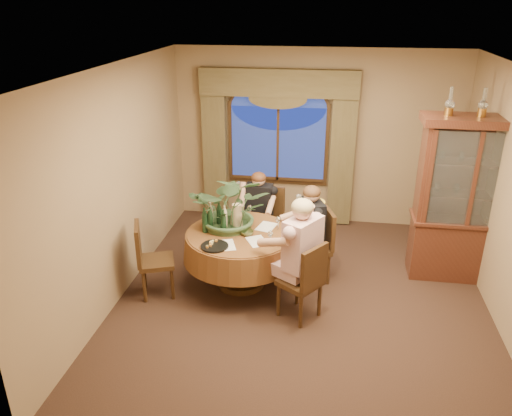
% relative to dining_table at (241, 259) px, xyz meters
% --- Properties ---
extents(floor, '(5.00, 5.00, 0.00)m').
position_rel_dining_table_xyz_m(floor, '(0.81, -0.24, -0.38)').
color(floor, black).
rests_on(floor, ground).
extents(wall_back, '(4.50, 0.00, 4.50)m').
position_rel_dining_table_xyz_m(wall_back, '(0.81, 2.26, 1.02)').
color(wall_back, '#8A7050').
rests_on(wall_back, ground).
extents(ceiling, '(5.00, 5.00, 0.00)m').
position_rel_dining_table_xyz_m(ceiling, '(0.81, -0.24, 2.42)').
color(ceiling, white).
rests_on(ceiling, wall_back).
extents(window, '(1.62, 0.10, 1.32)m').
position_rel_dining_table_xyz_m(window, '(0.21, 2.19, 0.92)').
color(window, navy).
rests_on(window, wall_back).
extents(arched_transom, '(1.60, 0.06, 0.44)m').
position_rel_dining_table_xyz_m(arched_transom, '(0.21, 2.19, 1.71)').
color(arched_transom, navy).
rests_on(arched_transom, wall_back).
extents(drapery_left, '(0.38, 0.14, 2.32)m').
position_rel_dining_table_xyz_m(drapery_left, '(-0.82, 2.14, 0.80)').
color(drapery_left, '#4F4426').
rests_on(drapery_left, floor).
extents(drapery_right, '(0.38, 0.14, 2.32)m').
position_rel_dining_table_xyz_m(drapery_right, '(1.24, 2.14, 0.80)').
color(drapery_right, '#4F4426').
rests_on(drapery_right, floor).
extents(swag_valance, '(2.45, 0.16, 0.42)m').
position_rel_dining_table_xyz_m(swag_valance, '(0.21, 2.11, 1.90)').
color(swag_valance, '#4F4426').
rests_on(swag_valance, wall_back).
extents(dining_table, '(1.91, 1.91, 0.75)m').
position_rel_dining_table_xyz_m(dining_table, '(0.00, 0.00, 0.00)').
color(dining_table, maroon).
rests_on(dining_table, floor).
extents(china_cabinet, '(1.34, 0.53, 2.17)m').
position_rel_dining_table_xyz_m(china_cabinet, '(2.81, 0.68, 0.71)').
color(china_cabinet, '#3E1C13').
rests_on(china_cabinet, floor).
extents(oil_lamp_left, '(0.11, 0.11, 0.34)m').
position_rel_dining_table_xyz_m(oil_lamp_left, '(2.43, 0.68, 1.96)').
color(oil_lamp_left, '#A5722D').
rests_on(oil_lamp_left, china_cabinet).
extents(oil_lamp_center, '(0.11, 0.11, 0.34)m').
position_rel_dining_table_xyz_m(oil_lamp_center, '(2.81, 0.68, 1.96)').
color(oil_lamp_center, '#A5722D').
rests_on(oil_lamp_center, china_cabinet).
extents(chair_right, '(0.59, 0.59, 0.96)m').
position_rel_dining_table_xyz_m(chair_right, '(0.80, -0.58, 0.10)').
color(chair_right, black).
rests_on(chair_right, floor).
extents(chair_back_right, '(0.53, 0.53, 0.96)m').
position_rel_dining_table_xyz_m(chair_back_right, '(0.91, 0.29, 0.10)').
color(chair_back_right, black).
rests_on(chair_back_right, floor).
extents(chair_back, '(0.50, 0.50, 0.96)m').
position_rel_dining_table_xyz_m(chair_back, '(0.20, 0.94, 0.10)').
color(chair_back, black).
rests_on(chair_back, floor).
extents(chair_front_left, '(0.54, 0.54, 0.96)m').
position_rel_dining_table_xyz_m(chair_front_left, '(-0.99, -0.37, 0.10)').
color(chair_front_left, black).
rests_on(chair_front_left, floor).
extents(person_pink, '(0.68, 0.70, 1.46)m').
position_rel_dining_table_xyz_m(person_pink, '(0.81, -0.51, 0.35)').
color(person_pink, '#D0A4A8').
rests_on(person_pink, floor).
extents(person_back, '(0.47, 0.44, 1.23)m').
position_rel_dining_table_xyz_m(person_back, '(0.08, 1.00, 0.24)').
color(person_back, black).
rests_on(person_back, floor).
extents(person_scarf, '(0.57, 0.59, 1.32)m').
position_rel_dining_table_xyz_m(person_scarf, '(0.88, 0.32, 0.28)').
color(person_scarf, black).
rests_on(person_scarf, floor).
extents(stoneware_vase, '(0.17, 0.17, 0.31)m').
position_rel_dining_table_xyz_m(stoneware_vase, '(-0.08, 0.17, 0.53)').
color(stoneware_vase, tan).
rests_on(stoneware_vase, dining_table).
extents(centerpiece_plant, '(1.01, 1.12, 0.88)m').
position_rel_dining_table_xyz_m(centerpiece_plant, '(-0.14, 0.17, 1.01)').
color(centerpiece_plant, '#385734').
rests_on(centerpiece_plant, dining_table).
extents(olive_bowl, '(0.16, 0.16, 0.05)m').
position_rel_dining_table_xyz_m(olive_bowl, '(0.09, -0.04, 0.40)').
color(olive_bowl, '#4C5128').
rests_on(olive_bowl, dining_table).
extents(cheese_platter, '(0.33, 0.33, 0.02)m').
position_rel_dining_table_xyz_m(cheese_platter, '(-0.23, -0.44, 0.39)').
color(cheese_platter, black).
rests_on(cheese_platter, dining_table).
extents(wine_bottle_0, '(0.07, 0.07, 0.33)m').
position_rel_dining_table_xyz_m(wine_bottle_0, '(-0.41, 0.13, 0.54)').
color(wine_bottle_0, tan).
rests_on(wine_bottle_0, dining_table).
extents(wine_bottle_1, '(0.07, 0.07, 0.33)m').
position_rel_dining_table_xyz_m(wine_bottle_1, '(-0.44, -0.05, 0.54)').
color(wine_bottle_1, black).
rests_on(wine_bottle_1, dining_table).
extents(wine_bottle_2, '(0.07, 0.07, 0.33)m').
position_rel_dining_table_xyz_m(wine_bottle_2, '(-0.21, 0.06, 0.54)').
color(wine_bottle_2, tan).
rests_on(wine_bottle_2, dining_table).
extents(wine_bottle_3, '(0.07, 0.07, 0.33)m').
position_rel_dining_table_xyz_m(wine_bottle_3, '(-0.38, -0.02, 0.54)').
color(wine_bottle_3, black).
rests_on(wine_bottle_3, dining_table).
extents(wine_bottle_4, '(0.07, 0.07, 0.33)m').
position_rel_dining_table_xyz_m(wine_bottle_4, '(-0.20, -0.08, 0.54)').
color(wine_bottle_4, black).
rests_on(wine_bottle_4, dining_table).
extents(wine_bottle_5, '(0.07, 0.07, 0.33)m').
position_rel_dining_table_xyz_m(wine_bottle_5, '(-0.30, 0.16, 0.54)').
color(wine_bottle_5, black).
rests_on(wine_bottle_5, dining_table).
extents(tasting_paper_0, '(0.33, 0.36, 0.00)m').
position_rel_dining_table_xyz_m(tasting_paper_0, '(0.25, -0.21, 0.38)').
color(tasting_paper_0, white).
rests_on(tasting_paper_0, dining_table).
extents(tasting_paper_1, '(0.28, 0.34, 0.00)m').
position_rel_dining_table_xyz_m(tasting_paper_1, '(0.30, 0.22, 0.38)').
color(tasting_paper_1, white).
rests_on(tasting_paper_1, dining_table).
extents(tasting_paper_2, '(0.30, 0.35, 0.00)m').
position_rel_dining_table_xyz_m(tasting_paper_2, '(-0.11, -0.37, 0.38)').
color(tasting_paper_2, white).
rests_on(tasting_paper_2, dining_table).
extents(wine_glass_person_pink, '(0.07, 0.07, 0.18)m').
position_rel_dining_table_xyz_m(wine_glass_person_pink, '(0.41, -0.26, 0.46)').
color(wine_glass_person_pink, silver).
rests_on(wine_glass_person_pink, dining_table).
extents(wine_glass_person_back, '(0.07, 0.07, 0.18)m').
position_rel_dining_table_xyz_m(wine_glass_person_back, '(0.04, 0.49, 0.46)').
color(wine_glass_person_back, silver).
rests_on(wine_glass_person_back, dining_table).
extents(wine_glass_person_scarf, '(0.07, 0.07, 0.18)m').
position_rel_dining_table_xyz_m(wine_glass_person_scarf, '(0.46, 0.17, 0.46)').
color(wine_glass_person_scarf, silver).
rests_on(wine_glass_person_scarf, dining_table).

